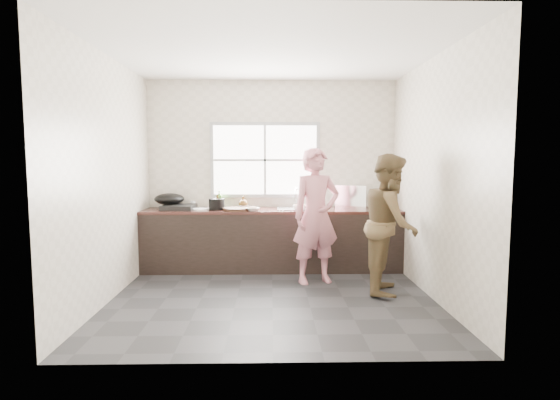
{
  "coord_description": "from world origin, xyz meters",
  "views": [
    {
      "loc": [
        -0.01,
        -4.83,
        1.57
      ],
      "look_at": [
        0.1,
        0.65,
        1.05
      ],
      "focal_mm": 28.0,
      "sensor_mm": 36.0,
      "label": 1
    }
  ],
  "objects_px": {
    "black_pot": "(217,204)",
    "bottle_brown_tall": "(217,202)",
    "bottle_brown_short": "(243,203)",
    "person_side": "(391,224)",
    "bowl_held": "(315,209)",
    "dish_rack": "(352,196)",
    "wok": "(169,199)",
    "woman": "(316,220)",
    "pot_lid_right": "(186,210)",
    "bowl_crabs": "(302,208)",
    "burner": "(179,207)",
    "bottle_green": "(219,200)",
    "bowl_mince": "(253,209)",
    "cutting_board": "(237,209)",
    "plate_food": "(201,209)",
    "glass_jar": "(193,204)",
    "pot_lid_left": "(189,210)"
  },
  "relations": [
    {
      "from": "cutting_board",
      "to": "bottle_brown_short",
      "type": "distance_m",
      "value": 0.3
    },
    {
      "from": "pot_lid_right",
      "to": "dish_rack",
      "type": "bearing_deg",
      "value": 5.99
    },
    {
      "from": "bowl_crabs",
      "to": "bottle_brown_short",
      "type": "distance_m",
      "value": 0.9
    },
    {
      "from": "black_pot",
      "to": "burner",
      "type": "distance_m",
      "value": 0.55
    },
    {
      "from": "bowl_held",
      "to": "dish_rack",
      "type": "height_order",
      "value": "dish_rack"
    },
    {
      "from": "cutting_board",
      "to": "pot_lid_left",
      "type": "height_order",
      "value": "cutting_board"
    },
    {
      "from": "person_side",
      "to": "dish_rack",
      "type": "height_order",
      "value": "person_side"
    },
    {
      "from": "bottle_brown_tall",
      "to": "burner",
      "type": "height_order",
      "value": "bottle_brown_tall"
    },
    {
      "from": "bowl_mince",
      "to": "bottle_brown_tall",
      "type": "height_order",
      "value": "bottle_brown_tall"
    },
    {
      "from": "cutting_board",
      "to": "bottle_green",
      "type": "xyz_separation_m",
      "value": [
        -0.26,
        0.17,
        0.11
      ]
    },
    {
      "from": "burner",
      "to": "bottle_green",
      "type": "bearing_deg",
      "value": 2.49
    },
    {
      "from": "bowl_mince",
      "to": "pot_lid_left",
      "type": "height_order",
      "value": "bowl_mince"
    },
    {
      "from": "bowl_crabs",
      "to": "bowl_held",
      "type": "height_order",
      "value": "bowl_crabs"
    },
    {
      "from": "bowl_mince",
      "to": "bottle_brown_short",
      "type": "xyz_separation_m",
      "value": [
        -0.15,
        0.35,
        0.06
      ]
    },
    {
      "from": "black_pot",
      "to": "wok",
      "type": "bearing_deg",
      "value": 165.85
    },
    {
      "from": "dish_rack",
      "to": "glass_jar",
      "type": "bearing_deg",
      "value": -161.14
    },
    {
      "from": "person_side",
      "to": "woman",
      "type": "bearing_deg",
      "value": 80.41
    },
    {
      "from": "bowl_held",
      "to": "pot_lid_right",
      "type": "distance_m",
      "value": 1.79
    },
    {
      "from": "cutting_board",
      "to": "plate_food",
      "type": "xyz_separation_m",
      "value": [
        -0.5,
        0.06,
        -0.01
      ]
    },
    {
      "from": "bottle_brown_short",
      "to": "pot_lid_right",
      "type": "height_order",
      "value": "bottle_brown_short"
    },
    {
      "from": "woman",
      "to": "plate_food",
      "type": "xyz_separation_m",
      "value": [
        -1.54,
        0.6,
        0.07
      ]
    },
    {
      "from": "bowl_mince",
      "to": "pot_lid_right",
      "type": "bearing_deg",
      "value": 171.69
    },
    {
      "from": "bowl_crabs",
      "to": "plate_food",
      "type": "xyz_separation_m",
      "value": [
        -1.4,
        0.13,
        -0.02
      ]
    },
    {
      "from": "cutting_board",
      "to": "wok",
      "type": "relative_size",
      "value": 0.91
    },
    {
      "from": "bowl_mince",
      "to": "pot_lid_right",
      "type": "distance_m",
      "value": 0.93
    },
    {
      "from": "bottle_brown_short",
      "to": "bowl_mince",
      "type": "bearing_deg",
      "value": -66.95
    },
    {
      "from": "bottle_green",
      "to": "glass_jar",
      "type": "distance_m",
      "value": 0.47
    },
    {
      "from": "cutting_board",
      "to": "burner",
      "type": "distance_m",
      "value": 0.84
    },
    {
      "from": "bottle_green",
      "to": "dish_rack",
      "type": "xyz_separation_m",
      "value": [
        1.91,
        0.15,
        0.03
      ]
    },
    {
      "from": "black_pot",
      "to": "bottle_brown_tall",
      "type": "bearing_deg",
      "value": 84.86
    },
    {
      "from": "bottle_green",
      "to": "dish_rack",
      "type": "relative_size",
      "value": 0.61
    },
    {
      "from": "person_side",
      "to": "glass_jar",
      "type": "height_order",
      "value": "person_side"
    },
    {
      "from": "bottle_brown_short",
      "to": "dish_rack",
      "type": "xyz_separation_m",
      "value": [
        1.58,
        0.04,
        0.08
      ]
    },
    {
      "from": "dish_rack",
      "to": "woman",
      "type": "bearing_deg",
      "value": -105.13
    },
    {
      "from": "bowl_mince",
      "to": "bottle_green",
      "type": "relative_size",
      "value": 0.71
    },
    {
      "from": "woman",
      "to": "dish_rack",
      "type": "relative_size",
      "value": 3.62
    },
    {
      "from": "plate_food",
      "to": "bottle_brown_short",
      "type": "distance_m",
      "value": 0.62
    },
    {
      "from": "person_side",
      "to": "bottle_green",
      "type": "xyz_separation_m",
      "value": [
        -2.13,
        1.12,
        0.18
      ]
    },
    {
      "from": "plate_food",
      "to": "glass_jar",
      "type": "xyz_separation_m",
      "value": [
        -0.16,
        0.31,
        0.04
      ]
    },
    {
      "from": "bottle_brown_short",
      "to": "person_side",
      "type": "bearing_deg",
      "value": -34.44
    },
    {
      "from": "bottle_brown_tall",
      "to": "plate_food",
      "type": "bearing_deg",
      "value": -164.6
    },
    {
      "from": "bottle_brown_short",
      "to": "dish_rack",
      "type": "bearing_deg",
      "value": 1.31
    },
    {
      "from": "black_pot",
      "to": "dish_rack",
      "type": "xyz_separation_m",
      "value": [
        1.94,
        0.25,
        0.09
      ]
    },
    {
      "from": "black_pot",
      "to": "glass_jar",
      "type": "height_order",
      "value": "black_pot"
    },
    {
      "from": "wok",
      "to": "pot_lid_right",
      "type": "height_order",
      "value": "wok"
    },
    {
      "from": "bottle_green",
      "to": "wok",
      "type": "relative_size",
      "value": 0.63
    },
    {
      "from": "woman",
      "to": "bowl_mince",
      "type": "xyz_separation_m",
      "value": [
        -0.82,
        0.48,
        0.09
      ]
    },
    {
      "from": "bowl_mince",
      "to": "bottle_brown_tall",
      "type": "bearing_deg",
      "value": 159.5
    },
    {
      "from": "woman",
      "to": "glass_jar",
      "type": "xyz_separation_m",
      "value": [
        -1.71,
        0.92,
        0.11
      ]
    },
    {
      "from": "cutting_board",
      "to": "dish_rack",
      "type": "relative_size",
      "value": 0.87
    }
  ]
}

